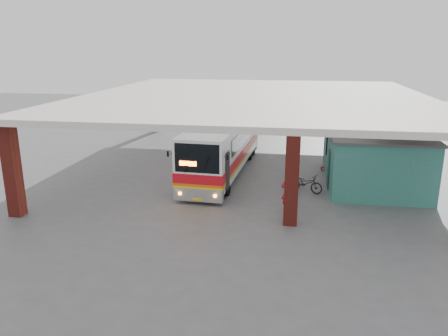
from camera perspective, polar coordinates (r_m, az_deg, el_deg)
ground at (r=22.68m, az=1.12°, el=-3.87°), size 90.00×90.00×0.00m
brick_columns at (r=26.76m, az=5.72°, el=3.94°), size 20.10×21.60×4.35m
canopy_roof at (r=27.94m, az=4.13°, el=9.30°), size 21.00×23.00×0.30m
shop_building at (r=26.25m, az=18.86°, el=1.56°), size 5.20×8.20×3.11m
coach_bus at (r=26.61m, az=-0.08°, el=2.98°), size 3.15×12.09×3.49m
motorcycle at (r=23.78m, az=10.60°, el=-1.95°), size 2.00×1.34×0.99m
pedestrian at (r=20.78m, az=8.38°, el=-3.17°), size 0.71×0.49×1.87m
red_chair at (r=28.09m, az=13.22°, el=0.38°), size 0.50×0.50×0.82m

